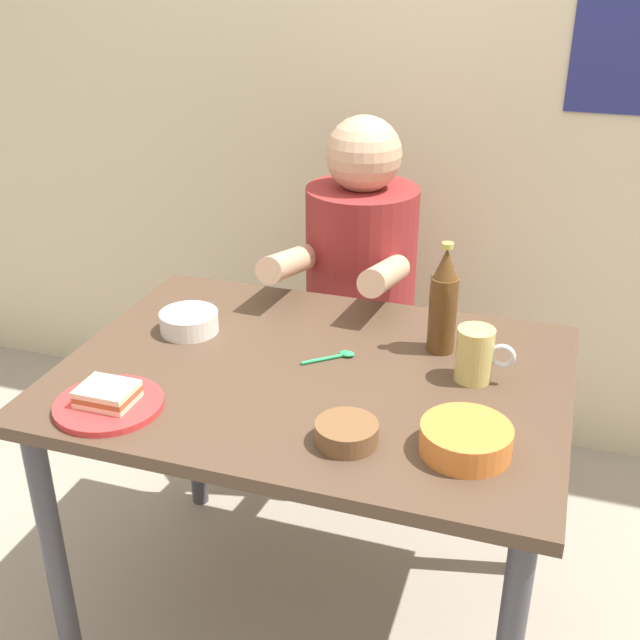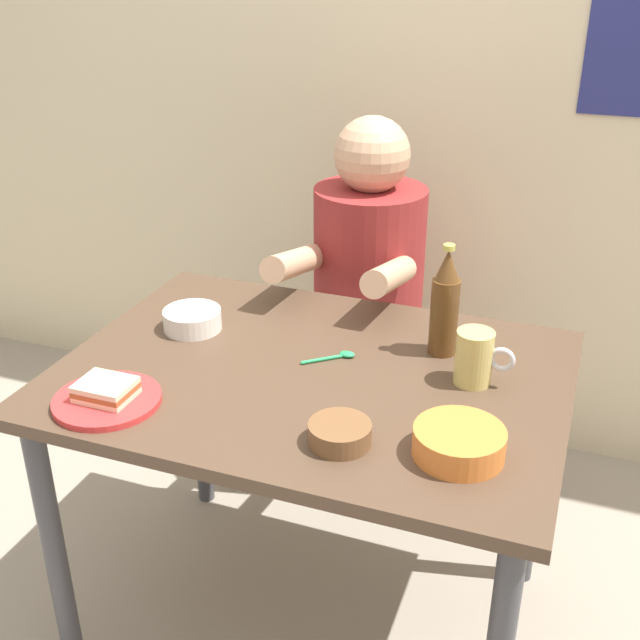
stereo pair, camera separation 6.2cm
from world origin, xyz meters
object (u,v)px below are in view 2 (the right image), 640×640
Objects in this scene: person_seated at (368,259)px; beer_mug at (475,358)px; plate_orange at (107,400)px; condiment_bowl_brown at (340,433)px; dining_table at (312,406)px; beer_bottle at (445,305)px; stool at (365,382)px; sandwich at (106,390)px.

person_seated reaches higher than beer_mug.
person_seated reaches higher than plate_orange.
dining_table is at bearing 121.48° from condiment_bowl_brown.
beer_mug is at bearing 11.71° from dining_table.
person_seated is at bearing 103.79° from condiment_bowl_brown.
beer_mug is at bearing -50.24° from beer_bottle.
stool is 0.75m from beer_bottle.
plate_orange is at bearing -45.00° from sandwich.
sandwich is at bearing -141.63° from dining_table.
sandwich is at bearing -176.26° from condiment_bowl_brown.
dining_table is 0.30m from condiment_bowl_brown.
stool is 1.02m from plate_orange.
beer_bottle is (0.59, 0.45, 0.09)m from sandwich.
condiment_bowl_brown is at bearing 3.74° from plate_orange.
person_seated reaches higher than beer_bottle.
beer_bottle is at bearing -55.18° from stool.
condiment_bowl_brown is (0.21, -0.86, -0.00)m from person_seated.
beer_bottle reaches higher than dining_table.
beer_mug is (0.34, 0.07, 0.15)m from dining_table.
dining_table is at bearing 38.37° from plate_orange.
dining_table is 4.20× the size of beer_bottle.
person_seated is (-0.06, 0.62, 0.12)m from dining_table.
condiment_bowl_brown is (0.21, -0.87, 0.41)m from stool.
beer_mug is at bearing 26.60° from plate_orange.
person_seated is 0.54m from beer_bottle.
sandwich is 0.49m from condiment_bowl_brown.
beer_mug is 1.05× the size of condiment_bowl_brown.
plate_orange is at bearing -153.40° from beer_mug.
sandwich is at bearing -142.49° from beer_bottle.
beer_mug is (0.68, 0.34, 0.05)m from plate_orange.
sandwich is at bearing -153.40° from beer_mug.
stool is 0.63× the size of person_seated.
dining_table is 0.38m from beer_mug.
person_seated reaches higher than sandwich.
beer_bottle is at bearing 36.29° from dining_table.
sandwich is at bearing -107.23° from stool.
person_seated is 6.00× the size of condiment_bowl_brown.
person_seated is at bearing -90.00° from stool.
person_seated is 6.54× the size of sandwich.
stool is 2.05× the size of plate_orange.
beer_bottle reaches higher than beer_mug.
condiment_bowl_brown is at bearing 3.74° from sandwich.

